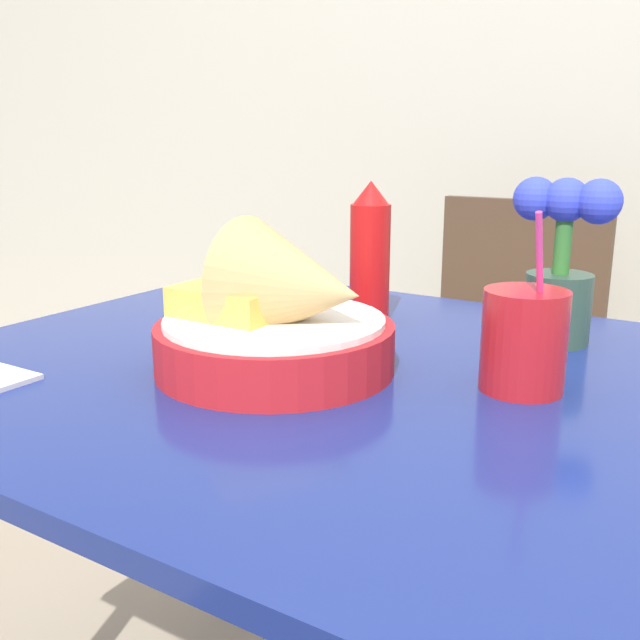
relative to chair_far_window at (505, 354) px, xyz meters
name	(u,v)px	position (x,y,z in m)	size (l,w,h in m)	color
wall_window	(605,20)	(0.08, 0.38, 0.78)	(7.00, 0.06, 2.60)	#B7B2A3
dining_table	(353,443)	(0.08, -0.87, 0.12)	(1.10, 0.86, 0.74)	navy
chair_far_window	(505,354)	(0.00, 0.00, 0.00)	(0.40, 0.40, 0.88)	#473323
food_basket	(282,320)	(0.01, -0.93, 0.29)	(0.29, 0.29, 0.19)	red
ketchup_bottle	(370,254)	(-0.02, -0.65, 0.33)	(0.06, 0.06, 0.21)	red
drink_cup	(524,344)	(0.27, -0.83, 0.28)	(0.09, 0.09, 0.20)	red
flower_vase	(561,261)	(0.26, -0.62, 0.34)	(0.14, 0.09, 0.23)	#2D4738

